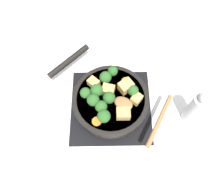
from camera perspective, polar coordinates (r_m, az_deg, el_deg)
name	(u,v)px	position (r m, az deg, el deg)	size (l,w,h in m)	color
ground_plane	(112,107)	(0.86, 0.00, -2.27)	(2.40, 2.40, 0.00)	white
front_burner_grate	(112,105)	(0.85, 0.00, -1.96)	(0.31, 0.31, 0.03)	black
skillet_pan	(111,100)	(0.81, -0.17, -0.56)	(0.38, 0.39, 0.06)	black
wooden_spoon	(144,112)	(0.76, 8.29, -3.68)	(0.22, 0.20, 0.02)	olive
tofu_cube_center_large	(138,99)	(0.77, 6.76, -0.23)	(0.04, 0.03, 0.03)	tan
tofu_cube_near_handle	(125,114)	(0.74, 3.32, -4.09)	(0.05, 0.04, 0.04)	tan
tofu_cube_east_chunk	(95,83)	(0.79, -4.51, 3.98)	(0.04, 0.03, 0.03)	tan
tofu_cube_west_chunk	(110,90)	(0.78, -0.64, 2.11)	(0.04, 0.03, 0.03)	tan
tofu_cube_back_piece	(127,86)	(0.78, 3.95, 3.08)	(0.05, 0.04, 0.04)	tan
broccoli_floret_near_spoon	(114,71)	(0.80, 0.52, 7.02)	(0.04, 0.04, 0.04)	#709956
broccoli_floret_center_top	(105,116)	(0.73, -1.78, -4.78)	(0.05, 0.05, 0.05)	#709956
broccoli_floret_east_rim	(110,98)	(0.75, -0.43, 0.08)	(0.04, 0.04, 0.05)	#709956
broccoli_floret_west_rim	(102,106)	(0.74, -2.50, -2.23)	(0.04, 0.04, 0.05)	#709956
broccoli_floret_north_edge	(95,100)	(0.75, -4.58, -0.53)	(0.04, 0.04, 0.05)	#709956
broccoli_floret_south_cluster	(107,77)	(0.79, -1.38, 5.41)	(0.04, 0.04, 0.05)	#709956
broccoli_floret_mid_floret	(87,93)	(0.77, -6.60, 1.32)	(0.04, 0.04, 0.05)	#709956
broccoli_floret_small_inner	(98,90)	(0.76, -3.65, 2.02)	(0.05, 0.05, 0.05)	#709956
broccoli_floret_tall_stem	(134,91)	(0.77, 5.84, 1.95)	(0.04, 0.04, 0.05)	#709956
carrot_slice_orange_thin	(127,81)	(0.81, 3.89, 4.43)	(0.03, 0.03, 0.01)	orange
carrot_slice_near_center	(98,121)	(0.75, -3.66, -6.12)	(0.03, 0.03, 0.01)	orange
pepper_mill	(196,108)	(0.82, 21.07, -2.49)	(0.05, 0.05, 0.19)	#B2B2B7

